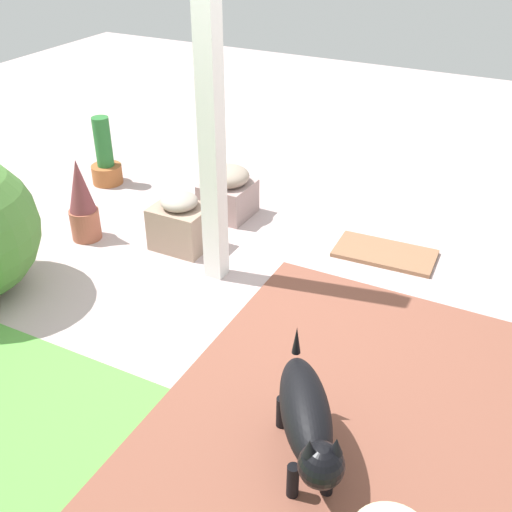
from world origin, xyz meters
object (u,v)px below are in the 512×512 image
Objects in this scene: stone_planter_nearest at (228,191)px; terracotta_pot_spiky at (82,202)px; doormat at (385,253)px; terracotta_pot_tall at (105,160)px; porch_pillar at (211,120)px; dog at (307,419)px; stone_planter_near at (181,223)px.

terracotta_pot_spiky reaches higher than stone_planter_nearest.
doormat is at bearing 178.26° from stone_planter_nearest.
terracotta_pot_tall is (1.25, -0.05, 0.01)m from stone_planter_nearest.
terracotta_pot_tall is (1.61, -0.85, -0.88)m from porch_pillar.
dog is at bearing 151.95° from terracotta_pot_spiky.
porch_pillar is at bearing 153.61° from stone_planter_near.
terracotta_pot_spiky is 2.61m from dog.
dog reaches higher than stone_planter_near.
terracotta_pot_spiky is 0.89× the size of doormat.
terracotta_pot_tall is 3.49m from dog.
porch_pillar is 3.09× the size of doormat.
stone_planter_nearest is at bearing -133.01° from terracotta_pot_spiky.
terracotta_pot_spiky is (0.71, 0.22, 0.10)m from stone_planter_near.
stone_planter_nearest is 1.32m from doormat.
terracotta_pot_spiky is (1.12, 0.01, -0.79)m from porch_pillar.
stone_planter_near is at bearing 151.76° from terracotta_pot_tall.
porch_pillar is 3.64× the size of terracotta_pot_tall.
dog reaches higher than doormat.
dog is at bearing 133.67° from porch_pillar.
terracotta_pot_tall reaches higher than doormat.
dog is 2.04m from doormat.
terracotta_pot_spiky is (-0.49, 0.86, 0.08)m from terracotta_pot_tall.
doormat is (-1.36, -0.56, -0.18)m from stone_planter_near.
porch_pillar is 1.63m from doormat.
terracotta_pot_tall reaches higher than stone_planter_nearest.
stone_planter_near is (0.41, -0.21, -0.89)m from porch_pillar.
dog is (-2.79, 2.09, 0.10)m from terracotta_pot_tall.
doormat is at bearing 178.05° from terracotta_pot_tall.
terracotta_pot_spiky is at bearing 0.66° from porch_pillar.
doormat is (-2.56, 0.09, -0.20)m from terracotta_pot_tall.
doormat is at bearing -141.33° from porch_pillar.
porch_pillar is 1.88m from dog.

